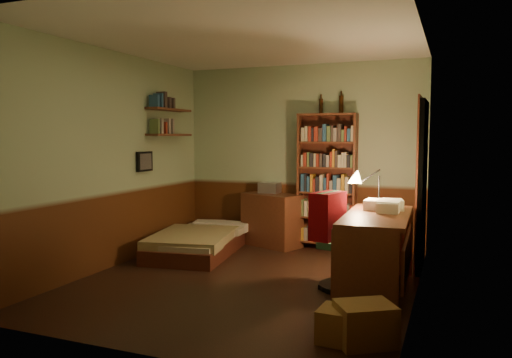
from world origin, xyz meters
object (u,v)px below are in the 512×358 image
at_px(bookshelf, 327,182).
at_px(bed, 199,234).
at_px(cardboard_box_b, 343,326).
at_px(cardboard_box_a, 365,324).
at_px(dresser, 272,220).
at_px(mini_stereo, 270,188).
at_px(desk, 377,253).
at_px(office_chair, 345,243).
at_px(desk_lamp, 379,178).

bearing_deg(bookshelf, bed, -153.64).
bearing_deg(cardboard_box_b, bed, 137.86).
bearing_deg(cardboard_box_b, cardboard_box_a, 9.73).
bearing_deg(dresser, mini_stereo, 143.96).
xyz_separation_m(desk, office_chair, (-0.32, -0.04, 0.09)).
xyz_separation_m(bed, mini_stereo, (0.69, 0.92, 0.57)).
bearing_deg(bookshelf, cardboard_box_a, -74.22).
height_order(office_chair, cardboard_box_b, office_chair).
bearing_deg(cardboard_box_b, mini_stereo, 119.28).
height_order(desk, cardboard_box_a, desk).
xyz_separation_m(bookshelf, cardboard_box_b, (0.89, -3.09, -0.82)).
xyz_separation_m(bookshelf, desk_lamp, (0.89, -1.22, 0.18)).
bearing_deg(desk_lamp, bed, 170.98).
bearing_deg(office_chair, bed, 172.47).
xyz_separation_m(office_chair, cardboard_box_b, (0.27, -1.33, -0.36)).
height_order(desk_lamp, cardboard_box_b, desk_lamp).
xyz_separation_m(bed, cardboard_box_b, (2.44, -2.21, -0.13)).
xyz_separation_m(bookshelf, desk, (0.95, -1.73, -0.55)).
height_order(bed, mini_stereo, mini_stereo).
height_order(bed, cardboard_box_b, bed).
distance_m(bed, bookshelf, 1.91).
bearing_deg(mini_stereo, desk_lamp, -34.62).
distance_m(office_chair, cardboard_box_a, 1.41).
bearing_deg(dresser, cardboard_box_b, -39.18).
bearing_deg(office_chair, desk, 21.07).
height_order(mini_stereo, desk, mini_stereo).
height_order(dresser, desk, desk).
xyz_separation_m(bed, desk_lamp, (2.43, -0.34, 0.87)).
relative_size(bed, dresser, 2.04).
bearing_deg(desk, bookshelf, 116.69).
distance_m(dresser, cardboard_box_b, 3.45).
distance_m(bookshelf, desk_lamp, 1.52).
bearing_deg(bed, mini_stereo, 45.36).
bearing_deg(bed, office_chair, -30.00).
distance_m(bookshelf, cardboard_box_a, 3.33).
height_order(dresser, cardboard_box_a, dresser).
bearing_deg(bed, cardboard_box_a, -47.84).
height_order(mini_stereo, cardboard_box_a, mini_stereo).
height_order(bed, dresser, dresser).
relative_size(mini_stereo, bookshelf, 0.15).
xyz_separation_m(mini_stereo, desk, (1.81, -1.77, -0.43)).
relative_size(mini_stereo, desk_lamp, 0.45).
distance_m(desk, cardboard_box_b, 1.39).
height_order(bookshelf, cardboard_box_a, bookshelf).
bearing_deg(bookshelf, mini_stereo, 174.08).
bearing_deg(dresser, office_chair, -28.32).
relative_size(desk, cardboard_box_a, 3.56).
xyz_separation_m(dresser, bookshelf, (0.78, 0.08, 0.57)).
relative_size(office_chair, cardboard_box_b, 2.69).
bearing_deg(cardboard_box_a, mini_stereo, 121.72).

